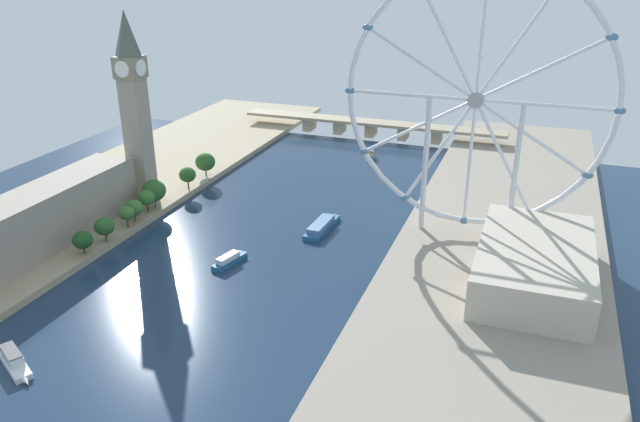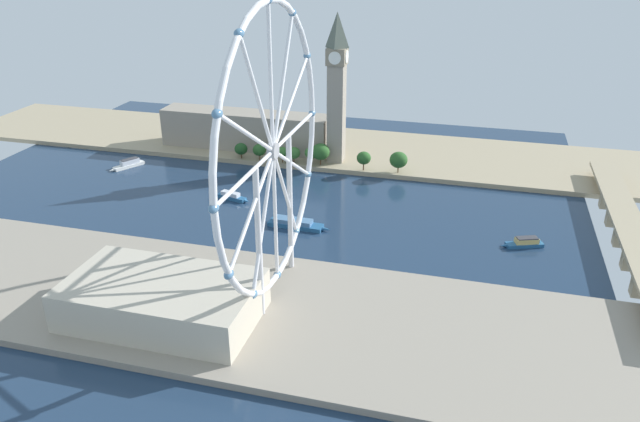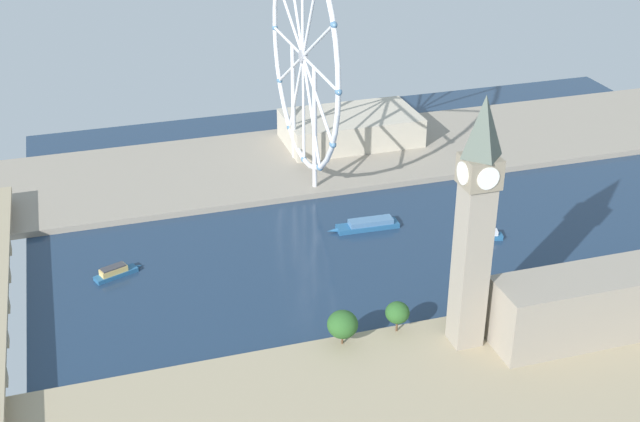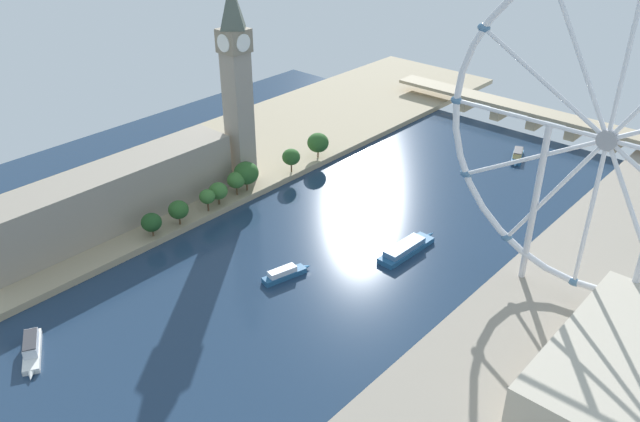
% 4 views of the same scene
% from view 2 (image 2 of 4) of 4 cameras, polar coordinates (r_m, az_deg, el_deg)
% --- Properties ---
extents(ground_plane, '(379.15, 379.15, 0.00)m').
position_cam_2_polar(ground_plane, '(355.89, -6.81, 0.72)').
color(ground_plane, '#1E334C').
extents(riverbank_left, '(90.00, 520.00, 3.00)m').
position_cam_2_polar(riverbank_left, '(447.26, -1.92, 6.17)').
color(riverbank_left, tan).
rests_on(riverbank_left, ground_plane).
extents(riverbank_right, '(90.00, 520.00, 3.00)m').
position_cam_2_polar(riverbank_right, '(272.55, -14.91, -7.67)').
color(riverbank_right, gray).
rests_on(riverbank_right, ground_plane).
extents(clock_tower, '(13.03, 13.03, 95.77)m').
position_cam_2_polar(clock_tower, '(397.94, 1.57, 11.49)').
color(clock_tower, gray).
rests_on(clock_tower, riverbank_left).
extents(parliament_block, '(22.00, 119.71, 25.74)m').
position_cam_2_polar(parliament_block, '(436.48, -6.95, 7.51)').
color(parliament_block, gray).
rests_on(parliament_block, riverbank_left).
extents(tree_row_embankment, '(12.35, 116.55, 14.62)m').
position_cam_2_polar(tree_row_embankment, '(399.97, 0.14, 5.35)').
color(tree_row_embankment, '#513823').
rests_on(tree_row_embankment, riverbank_left).
extents(ferris_wheel, '(116.69, 3.20, 120.05)m').
position_cam_2_polar(ferris_wheel, '(239.98, -4.39, 5.47)').
color(ferris_wheel, silver).
rests_on(ferris_wheel, riverbank_right).
extents(riverside_hall, '(42.85, 75.10, 16.12)m').
position_cam_2_polar(riverside_hall, '(251.56, -14.48, -7.99)').
color(riverside_hall, '#BCB29E').
rests_on(riverside_hall, riverbank_right).
extents(river_bridge, '(191.15, 15.20, 10.78)m').
position_cam_2_polar(river_bridge, '(338.95, 26.90, -1.79)').
color(river_bridge, tan).
rests_on(river_bridge, ground_plane).
extents(tour_boat_0, '(8.77, 21.52, 4.51)m').
position_cam_2_polar(tour_boat_0, '(361.29, -8.18, 1.34)').
color(tour_boat_0, '#235684').
rests_on(tour_boat_0, ground_plane).
extents(tour_boat_1, '(23.33, 15.28, 5.54)m').
position_cam_2_polar(tour_boat_1, '(426.99, -17.41, 4.21)').
color(tour_boat_1, white).
rests_on(tour_boat_1, ground_plane).
extents(tour_boat_2, '(11.54, 21.47, 5.02)m').
position_cam_2_polar(tour_boat_2, '(321.42, 18.53, -2.82)').
color(tour_boat_2, '#235684').
rests_on(tour_boat_2, ground_plane).
extents(tour_boat_3, '(8.73, 34.69, 4.57)m').
position_cam_2_polar(tour_boat_3, '(324.72, -2.29, -1.18)').
color(tour_boat_3, '#235684').
rests_on(tour_boat_3, ground_plane).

